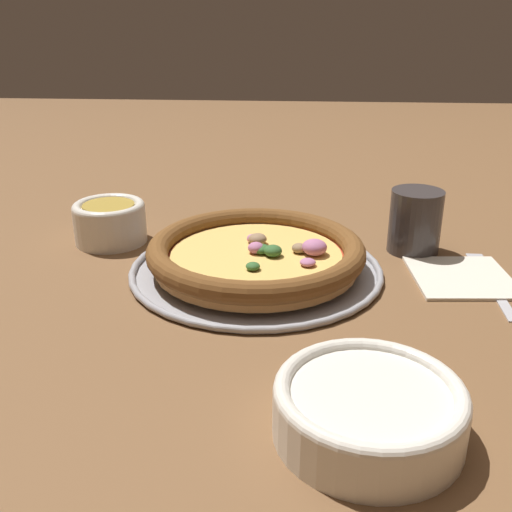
% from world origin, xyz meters
% --- Properties ---
extents(ground_plane, '(3.00, 3.00, 0.00)m').
position_xyz_m(ground_plane, '(0.00, 0.00, 0.00)').
color(ground_plane, brown).
extents(pizza_tray, '(0.32, 0.32, 0.01)m').
position_xyz_m(pizza_tray, '(0.00, 0.00, 0.00)').
color(pizza_tray, '#9E9EA3').
rests_on(pizza_tray, ground_plane).
extents(pizza, '(0.28, 0.28, 0.04)m').
position_xyz_m(pizza, '(-0.00, 0.00, 0.03)').
color(pizza, '#BC7F42').
rests_on(pizza, pizza_tray).
extents(bowl_near, '(0.10, 0.10, 0.06)m').
position_xyz_m(bowl_near, '(-0.10, -0.22, 0.03)').
color(bowl_near, silver).
rests_on(bowl_near, ground_plane).
extents(bowl_far, '(0.15, 0.15, 0.05)m').
position_xyz_m(bowl_far, '(0.31, 0.11, 0.03)').
color(bowl_far, silver).
rests_on(bowl_far, ground_plane).
extents(drinking_cup, '(0.07, 0.07, 0.09)m').
position_xyz_m(drinking_cup, '(-0.09, 0.21, 0.04)').
color(drinking_cup, '#383333').
rests_on(drinking_cup, ground_plane).
extents(napkin, '(0.13, 0.13, 0.01)m').
position_xyz_m(napkin, '(0.00, 0.26, 0.00)').
color(napkin, beige).
rests_on(napkin, ground_plane).
extents(fork, '(0.19, 0.02, 0.00)m').
position_xyz_m(fork, '(0.00, 0.29, 0.00)').
color(fork, '#B7B7BC').
rests_on(fork, ground_plane).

